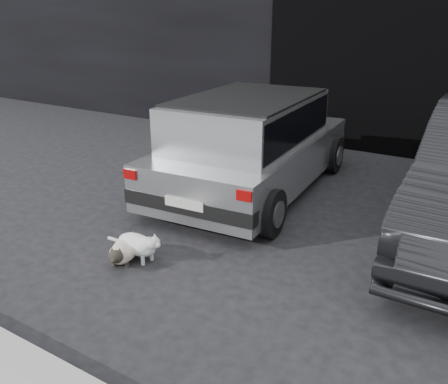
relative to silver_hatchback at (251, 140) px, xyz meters
The scene contains 5 objects.
ground 1.43m from the silver_hatchback, 94.47° to the right, with size 80.00×80.00×0.00m, color black.
garage_opening 2.95m from the silver_hatchback, 71.81° to the left, with size 4.00×0.10×2.60m, color black.
silver_hatchback is the anchor object (origin of this frame).
cat_siamese 2.43m from the silver_hatchback, 92.29° to the right, with size 0.44×0.68×0.26m.
cat_white 2.31m from the silver_hatchback, 89.99° to the right, with size 0.70×0.28×0.33m.
Camera 1 is at (2.98, -4.06, 2.29)m, focal length 38.00 mm.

